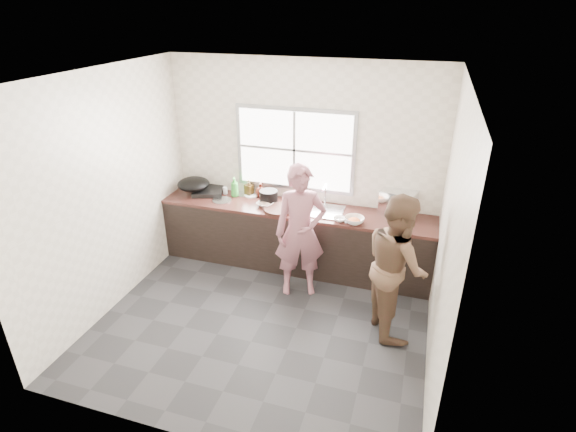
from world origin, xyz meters
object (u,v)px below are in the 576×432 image
(wok, at_px, (194,184))
(bowl_held, at_px, (340,219))
(cutting_board, at_px, (279,209))
(bowl_mince, at_px, (265,204))
(pot_lid_left, at_px, (222,200))
(person_side, at_px, (396,265))
(bowl_crabs, at_px, (354,221))
(bottle_brown_short, at_px, (261,190))
(glass_jar, at_px, (225,190))
(plate_food, at_px, (251,195))
(dish_rack, at_px, (398,202))
(black_pot, at_px, (269,197))
(pot_lid_right, at_px, (244,194))
(woman, at_px, (300,236))
(burner, at_px, (208,191))
(bottle_green, at_px, (235,187))
(bottle_brown_tall, at_px, (249,188))

(wok, bearing_deg, bowl_held, -6.70)
(cutting_board, relative_size, bowl_mince, 1.85)
(cutting_board, distance_m, pot_lid_left, 0.84)
(person_side, height_order, bowl_crabs, person_side)
(bottle_brown_short, height_order, glass_jar, bottle_brown_short)
(pot_lid_left, bearing_deg, plate_food, 42.46)
(cutting_board, bearing_deg, pot_lid_left, 174.73)
(bowl_crabs, bearing_deg, bowl_held, 180.00)
(glass_jar, bearing_deg, plate_food, 6.87)
(wok, xyz_separation_m, dish_rack, (2.77, 0.18, 0.01))
(bottle_brown_short, height_order, wok, wok)
(black_pot, height_order, dish_rack, dish_rack)
(person_side, distance_m, pot_lid_right, 2.50)
(glass_jar, bearing_deg, woman, -29.49)
(bowl_held, distance_m, dish_rack, 0.79)
(person_side, relative_size, plate_food, 7.78)
(bottle_brown_short, xyz_separation_m, burner, (-0.75, -0.11, -0.06))
(bowl_held, bearing_deg, woman, -137.96)
(bottle_green, xyz_separation_m, bottle_brown_short, (0.34, 0.10, -0.05))
(bottle_brown_short, bearing_deg, person_side, -30.91)
(person_side, bearing_deg, bottle_brown_tall, 37.08)
(bowl_mince, bearing_deg, plate_food, 137.83)
(glass_jar, distance_m, pot_lid_left, 0.25)
(person_side, xyz_separation_m, pot_lid_right, (-2.21, 1.17, 0.07))
(plate_food, distance_m, bottle_brown_tall, 0.10)
(wok, bearing_deg, bottle_green, 8.51)
(cutting_board, xyz_separation_m, pot_lid_left, (-0.84, 0.08, -0.01))
(plate_food, bearing_deg, bottle_brown_tall, 156.73)
(cutting_board, height_order, bowl_mince, bowl_mince)
(glass_jar, distance_m, pot_lid_right, 0.26)
(wok, xyz_separation_m, pot_lid_left, (0.47, -0.11, -0.14))
(bowl_mince, height_order, wok, wok)
(bottle_brown_short, bearing_deg, burner, -171.86)
(black_pot, bearing_deg, glass_jar, 170.24)
(cutting_board, height_order, black_pot, black_pot)
(bowl_crabs, bearing_deg, person_side, -51.50)
(woman, relative_size, wok, 3.49)
(bottle_brown_tall, height_order, glass_jar, bottle_brown_tall)
(cutting_board, height_order, bowl_crabs, bowl_crabs)
(bottle_brown_short, relative_size, pot_lid_left, 0.70)
(wok, bearing_deg, black_pot, 0.61)
(person_side, distance_m, plate_food, 2.38)
(cutting_board, height_order, bottle_brown_short, bottle_brown_short)
(black_pot, bearing_deg, pot_lid_left, -168.85)
(bottle_green, relative_size, glass_jar, 2.94)
(woman, xyz_separation_m, black_pot, (-0.62, 0.62, 0.17))
(woman, bearing_deg, glass_jar, 130.28)
(pot_lid_left, bearing_deg, wok, 166.70)
(bowl_crabs, relative_size, plate_food, 0.95)
(plate_food, xyz_separation_m, bottle_green, (-0.21, -0.09, 0.13))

